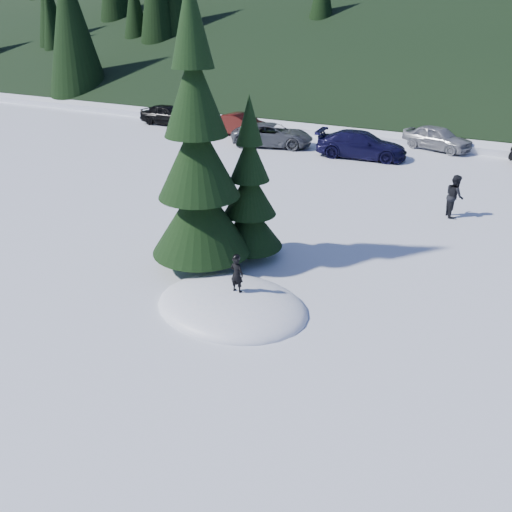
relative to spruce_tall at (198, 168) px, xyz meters
The scene contains 11 objects.
ground 4.37m from the spruce_tall, 39.29° to the right, with size 200.00×200.00×0.00m, color white.
snow_mound 4.37m from the spruce_tall, 39.29° to the right, with size 4.48×3.52×0.96m, color white.
spruce_tall is the anchor object (origin of this frame).
spruce_short 2.11m from the spruce_tall, 54.46° to the left, with size 2.20×2.20×5.37m.
child_skier 3.66m from the spruce_tall, 35.81° to the right, with size 0.39×0.26×1.07m, color black.
adult_0 11.12m from the spruce_tall, 53.74° to the left, with size 0.85×0.66×1.74m, color black.
car_0 24.75m from the spruce_tall, 130.31° to the left, with size 1.81×4.50×1.53m, color black.
car_1 20.38m from the spruce_tall, 116.58° to the left, with size 1.57×4.49×1.48m, color #390D0A.
car_2 17.52m from the spruce_tall, 109.41° to the left, with size 2.35×5.09×1.42m, color #4D4F54.
car_3 16.43m from the spruce_tall, 89.67° to the left, with size 2.12×5.22×1.51m, color black.
car_4 20.84m from the spruce_tall, 79.97° to the left, with size 1.72×4.28×1.46m, color gray.
Camera 1 is at (6.44, -10.30, 7.41)m, focal length 35.00 mm.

